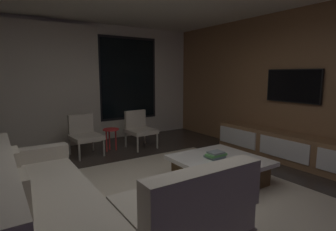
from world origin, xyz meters
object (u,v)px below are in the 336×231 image
at_px(book_stack_on_coffee_table, 215,155).
at_px(media_console, 293,149).
at_px(accent_chair_by_curtain, 84,133).
at_px(side_stool, 111,133).
at_px(sectional_couch, 81,209).
at_px(coffee_table, 219,170).
at_px(mounted_tv, 293,86).
at_px(accent_chair_near_window, 139,127).

xyz_separation_m(book_stack_on_coffee_table, media_console, (1.70, -0.15, -0.15)).
bearing_deg(accent_chair_by_curtain, side_stool, -4.03).
distance_m(book_stack_on_coffee_table, media_console, 1.71).
xyz_separation_m(sectional_couch, accent_chair_by_curtain, (0.82, 2.70, 0.14)).
relative_size(coffee_table, media_console, 0.37).
relative_size(side_stool, mounted_tv, 0.45).
height_order(book_stack_on_coffee_table, side_stool, side_stool).
bearing_deg(media_console, mounted_tv, 47.52).
relative_size(coffee_table, accent_chair_by_curtain, 1.49).
xyz_separation_m(coffee_table, mounted_tv, (1.86, 0.10, 1.16)).
bearing_deg(accent_chair_by_curtain, book_stack_on_coffee_table, -63.43).
relative_size(coffee_table, book_stack_on_coffee_table, 3.87).
relative_size(accent_chair_by_curtain, media_console, 0.25).
bearing_deg(coffee_table, side_stool, 106.09).
height_order(book_stack_on_coffee_table, mounted_tv, mounted_tv).
xyz_separation_m(book_stack_on_coffee_table, mounted_tv, (1.88, 0.04, 0.95)).
height_order(book_stack_on_coffee_table, accent_chair_by_curtain, accent_chair_by_curtain).
height_order(coffee_table, side_stool, side_stool).
bearing_deg(side_stool, accent_chair_near_window, -4.73).
xyz_separation_m(accent_chair_by_curtain, media_console, (2.90, -2.55, -0.18)).
distance_m(coffee_table, side_stool, 2.52).
bearing_deg(accent_chair_near_window, media_console, -54.52).
relative_size(accent_chair_near_window, media_console, 0.25).
relative_size(sectional_couch, media_console, 0.81).
xyz_separation_m(sectional_couch, coffee_table, (2.04, 0.25, -0.10)).
xyz_separation_m(sectional_couch, side_stool, (1.35, 2.66, 0.08)).
xyz_separation_m(coffee_table, side_stool, (-0.70, 2.42, 0.19)).
bearing_deg(sectional_couch, accent_chair_near_window, 53.00).
relative_size(book_stack_on_coffee_table, side_stool, 0.65).
bearing_deg(media_console, accent_chair_near_window, 125.48).
distance_m(sectional_couch, coffee_table, 2.06).
distance_m(coffee_table, accent_chair_near_window, 2.38).
xyz_separation_m(coffee_table, accent_chair_near_window, (-0.08, 2.36, 0.25)).
xyz_separation_m(book_stack_on_coffee_table, side_stool, (-0.67, 2.36, -0.03)).
bearing_deg(accent_chair_by_curtain, media_console, -41.31).
distance_m(sectional_couch, accent_chair_near_window, 3.27).
distance_m(coffee_table, mounted_tv, 2.19).
bearing_deg(book_stack_on_coffee_table, sectional_couch, -171.35).
relative_size(sectional_couch, coffee_table, 2.16).
distance_m(sectional_couch, media_console, 3.72).
height_order(coffee_table, accent_chair_by_curtain, accent_chair_by_curtain).
xyz_separation_m(sectional_couch, media_console, (3.72, 0.15, -0.04)).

